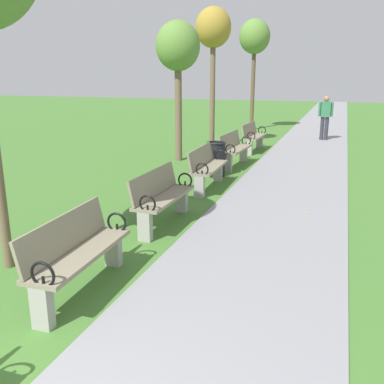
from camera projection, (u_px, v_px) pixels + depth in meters
paved_walkway at (318, 132)px, 18.33m from camera, size 2.40×44.00×0.02m
park_bench_2 at (77, 252)px, 4.74m from camera, size 0.53×1.62×0.90m
park_bench_3 at (162, 196)px, 6.92m from camera, size 0.49×1.61×0.90m
park_bench_4 at (207, 167)px, 9.14m from camera, size 0.52×1.61×0.90m
park_bench_5 at (235, 148)px, 11.38m from camera, size 0.55×1.62×0.90m
park_bench_6 at (253, 136)px, 13.64m from camera, size 0.53×1.62×0.90m
tree_2 at (178, 49)px, 11.51m from camera, size 1.21×1.21×3.81m
tree_3 at (213, 31)px, 13.70m from camera, size 1.16×1.16×4.50m
tree_4 at (255, 39)px, 18.08m from camera, size 1.31×1.31×4.68m
pedestrian_walking at (325, 115)px, 15.81m from camera, size 0.53×0.26×1.62m
trash_bin at (216, 159)px, 10.29m from camera, size 0.48×0.48×0.84m
scattered_leaves at (170, 205)px, 8.08m from camera, size 3.94×14.04×0.02m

